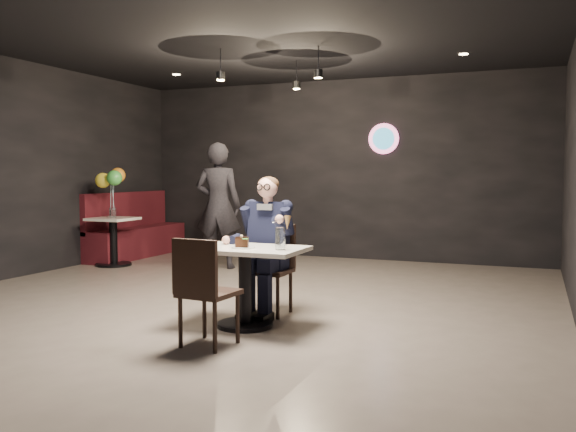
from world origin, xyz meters
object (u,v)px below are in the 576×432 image
at_px(seated_man, 269,244).
at_px(booth_bench, 136,224).
at_px(chair_far, 269,269).
at_px(main_table, 245,287).
at_px(sundae_glass, 280,239).
at_px(side_table, 113,240).
at_px(chair_near, 209,291).
at_px(balloon_vase, 113,213).
at_px(passerby, 218,206).

distance_m(seated_man, booth_bench, 4.96).
relative_size(chair_far, seated_man, 0.64).
bearing_deg(seated_man, booth_bench, 141.40).
distance_m(main_table, chair_far, 0.56).
xyz_separation_m(main_table, sundae_glass, (0.38, -0.05, 0.47)).
distance_m(main_table, sundae_glass, 0.61).
xyz_separation_m(booth_bench, side_table, (0.30, -1.00, -0.16)).
relative_size(chair_far, chair_near, 1.00).
xyz_separation_m(main_table, chair_far, (-0.00, 0.55, 0.09)).
xyz_separation_m(side_table, balloon_vase, (0.00, 0.00, 0.43)).
xyz_separation_m(seated_man, sundae_glass, (0.38, -0.60, 0.13)).
bearing_deg(passerby, balloon_vase, 1.20).
relative_size(seated_man, passerby, 0.76).
distance_m(side_table, passerby, 1.77).
bearing_deg(side_table, chair_far, -30.35).
height_order(main_table, seated_man, seated_man).
relative_size(chair_near, balloon_vase, 5.97).
bearing_deg(chair_near, balloon_vase, 142.32).
bearing_deg(chair_far, balloon_vase, 149.65).
distance_m(chair_far, side_table, 4.14).
xyz_separation_m(sundae_glass, balloon_vase, (-3.96, 2.70, -0.02)).
relative_size(booth_bench, balloon_vase, 14.43).
distance_m(chair_near, sundae_glass, 0.83).
height_order(sundae_glass, booth_bench, booth_bench).
bearing_deg(chair_near, main_table, 95.17).
relative_size(main_table, balloon_vase, 7.14).
distance_m(seated_man, passerby, 3.17).
bearing_deg(seated_man, sundae_glass, -57.73).
bearing_deg(booth_bench, chair_near, -48.09).
relative_size(main_table, chair_near, 1.20).
xyz_separation_m(seated_man, booth_bench, (-3.88, 3.09, -0.16)).
xyz_separation_m(main_table, chair_near, (-0.00, -0.67, 0.09)).
height_order(chair_far, chair_near, same).
bearing_deg(main_table, seated_man, 90.00).
height_order(main_table, sundae_glass, sundae_glass).
xyz_separation_m(chair_far, chair_near, (0.00, -1.22, 0.00)).
height_order(chair_far, booth_bench, booth_bench).
bearing_deg(main_table, balloon_vase, 143.52).
distance_m(chair_near, balloon_vase, 4.89).
relative_size(sundae_glass, passerby, 0.11).
xyz_separation_m(main_table, seated_man, (-0.00, 0.55, 0.34)).
distance_m(main_table, seated_man, 0.65).
xyz_separation_m(main_table, balloon_vase, (-3.58, 2.64, 0.45)).
bearing_deg(balloon_vase, booth_bench, 106.70).
bearing_deg(booth_bench, sundae_glass, -40.97).
relative_size(booth_bench, passerby, 1.17).
relative_size(main_table, passerby, 0.58).
bearing_deg(side_table, booth_bench, 106.70).
distance_m(sundae_glass, balloon_vase, 4.79).
xyz_separation_m(chair_far, seated_man, (0.00, 0.00, 0.26)).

